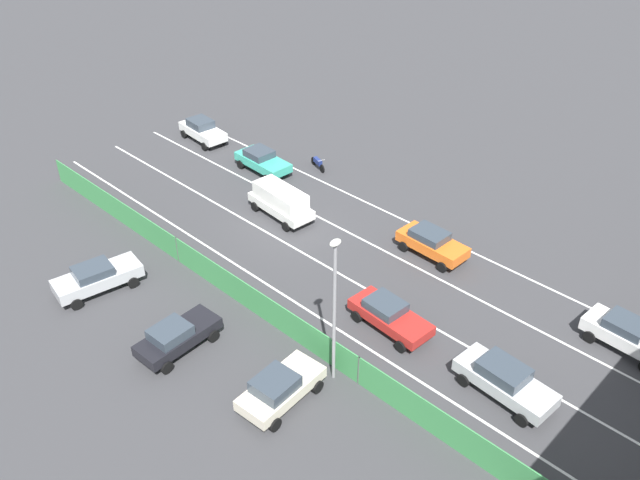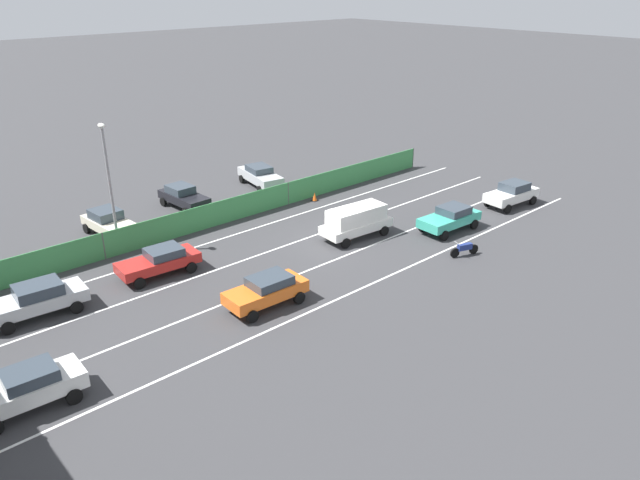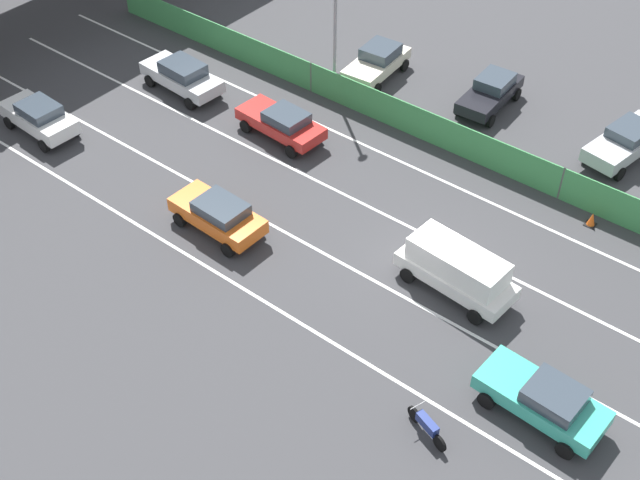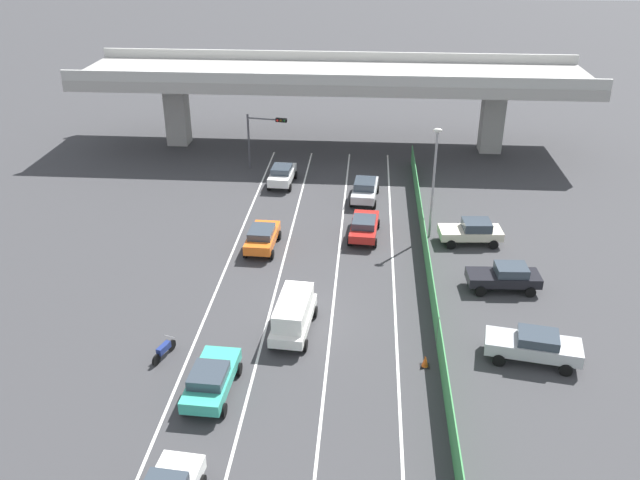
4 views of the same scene
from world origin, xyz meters
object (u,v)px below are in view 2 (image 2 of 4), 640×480
Objects in this scene: car_taxi_teal at (450,217)px; car_sedan_silver at (37,299)px; car_hatchback_white at (512,193)px; traffic_cone at (315,197)px; car_taxi_orange at (267,290)px; car_van_white at (356,220)px; motorcycle at (465,249)px; street_lamp at (109,177)px; parked_sedan_cream at (109,222)px; parked_wagon_silver at (260,175)px; car_sedan_red at (160,260)px; parked_sedan_dark at (183,196)px; car_sedan_white at (27,387)px.

car_sedan_silver is (6.81, 23.94, 0.05)m from car_taxi_teal.
car_hatchback_white reaches higher than traffic_cone.
car_taxi_orange is at bearing -126.97° from car_sedan_silver.
car_van_white is 2.58× the size of motorcycle.
street_lamp is (11.54, 24.76, 3.77)m from car_hatchback_white.
parked_sedan_cream is at bearing 73.94° from traffic_cone.
street_lamp is at bearing 106.74° from parked_wagon_silver.
car_sedan_silver is 21.95m from parked_wagon_silver.
car_sedan_silver is 11.19m from car_taxi_orange.
car_sedan_red is at bearing 102.81° from traffic_cone.
car_hatchback_white is at bearing -106.00° from car_sedan_red.
street_lamp is at bearing 120.13° from parked_sedan_dark.
car_taxi_orange is 19.11m from parked_wagon_silver.
car_sedan_silver is 0.61× the size of street_lamp.
car_sedan_red is at bearing 142.74° from parked_sedan_dark.
street_lamp is (4.59, -6.30, 3.78)m from car_sedan_silver.
motorcycle is at bearing -155.97° from parked_sedan_dark.
car_taxi_teal is at bearing -144.83° from parked_sedan_dark.
parked_sedan_cream is 14.66m from traffic_cone.
car_taxi_teal reaches higher than traffic_cone.
car_taxi_teal is at bearing -40.54° from motorcycle.
car_sedan_white is at bearing 134.25° from parked_sedan_dark.
car_van_white is at bearing -100.86° from car_sedan_silver.
car_sedan_silver is at bearing -21.55° from car_sedan_white.
car_van_white is at bearing 74.85° from car_hatchback_white.
motorcycle is at bearing -114.82° from car_sedan_silver.
car_taxi_orange is 12.79m from motorcycle.
car_van_white is 13.00m from car_hatchback_white.
car_sedan_white is 22.10m from parked_sedan_dark.
parked_wagon_silver is 1.14× the size of parked_sedan_cream.
car_taxi_orange is 12.23m from street_lamp.
parked_sedan_cream is at bearing -2.69° from car_sedan_red.
parked_sedan_dark is 1.01× the size of parked_sedan_cream.
car_taxi_teal is at bearing -129.95° from parked_sedan_cream.
car_taxi_teal is at bearing -90.31° from car_taxi_orange.
car_van_white is 1.08× the size of car_taxi_teal.
car_sedan_red is 17.71m from motorcycle.
street_lamp is at bearing 57.11° from car_taxi_teal.
car_van_white is at bearing 159.64° from traffic_cone.
car_sedan_white reaches higher than traffic_cone.
car_sedan_white is 17.24m from parked_sedan_cream.
motorcycle is (-3.05, 2.61, -0.41)m from car_taxi_teal.
traffic_cone is (3.28, -14.42, -0.55)m from car_sedan_red.
parked_sedan_dark is 8.76m from street_lamp.
traffic_cone is at bearing 15.80° from car_taxi_teal.
street_lamp reaches higher than car_hatchback_white.
car_taxi_orange is at bearing -166.89° from street_lamp.
car_hatchback_white reaches higher than parked_sedan_cream.
parked_wagon_silver is at bearing 13.74° from car_taxi_teal.
car_sedan_red is 10.68m from parked_sedan_dark.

